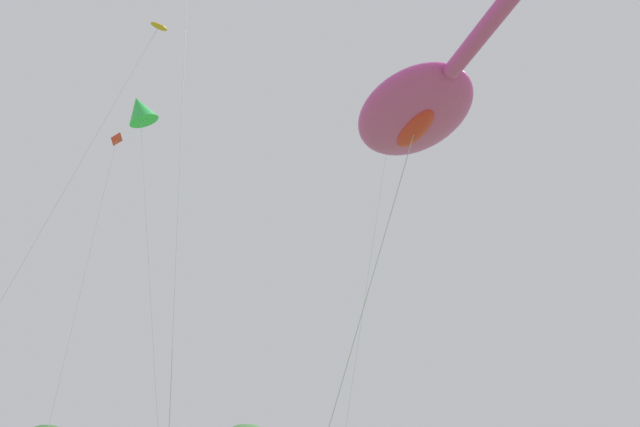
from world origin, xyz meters
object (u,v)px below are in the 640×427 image
object	(u,v)px
small_kite_delta_white	(388,141)
small_kite_diamond_red	(104,191)
small_kite_bird_shape	(140,110)
big_show_kite	(418,108)
small_kite_box_yellow	(147,48)

from	to	relation	value
small_kite_delta_white	small_kite_diamond_red	distance (m)	15.05
small_kite_delta_white	small_kite_bird_shape	bearing A→B (deg)	3.80
big_show_kite	small_kite_delta_white	world-z (taller)	small_kite_delta_white
small_kite_box_yellow	small_kite_diamond_red	size ratio (longest dim) A/B	0.88
small_kite_bird_shape	small_kite_box_yellow	xyz separation A→B (m)	(-0.24, -5.49, -1.33)
small_kite_delta_white	small_kite_diamond_red	world-z (taller)	small_kite_delta_white
small_kite_delta_white	small_kite_box_yellow	xyz separation A→B (m)	(-13.48, -9.52, -5.27)
big_show_kite	small_kite_bird_shape	xyz separation A→B (m)	(-7.81, 8.55, 3.74)
big_show_kite	small_kite_diamond_red	world-z (taller)	small_kite_diamond_red
small_kite_bird_shape	small_kite_box_yellow	distance (m)	5.65
big_show_kite	small_kite_delta_white	size ratio (longest dim) A/B	0.65
small_kite_box_yellow	small_kite_bird_shape	bearing A→B (deg)	-112.23
big_show_kite	small_kite_bird_shape	size ratio (longest dim) A/B	0.78
small_kite_bird_shape	small_kite_diamond_red	xyz separation A→B (m)	(-0.88, 5.91, -0.91)
small_kite_box_yellow	small_kite_delta_white	bearing A→B (deg)	-164.53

